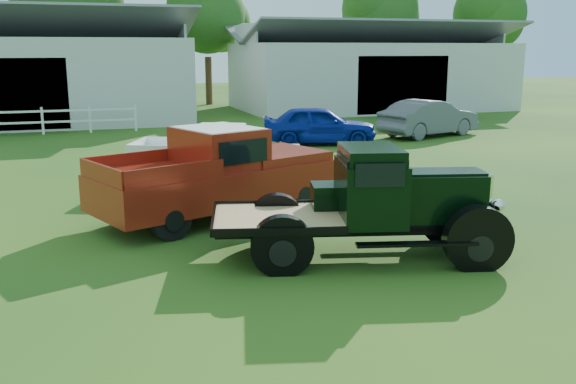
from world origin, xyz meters
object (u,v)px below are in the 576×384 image
object	(u,v)px
white_pickup	(215,158)
misc_car_grey	(429,118)
vintage_flatbed	(364,203)
misc_car_blue	(319,125)
red_pickup	(215,173)

from	to	relation	value
white_pickup	misc_car_grey	distance (m)	13.32
vintage_flatbed	misc_car_grey	bearing A→B (deg)	69.80
vintage_flatbed	misc_car_blue	size ratio (longest dim) A/B	1.14
red_pickup	misc_car_grey	distance (m)	15.64
red_pickup	misc_car_grey	bearing A→B (deg)	20.78
vintage_flatbed	white_pickup	distance (m)	6.68
white_pickup	misc_car_grey	bearing A→B (deg)	59.01
vintage_flatbed	misc_car_grey	size ratio (longest dim) A/B	1.08
misc_car_blue	misc_car_grey	distance (m)	5.40
white_pickup	misc_car_grey	size ratio (longest dim) A/B	0.97
misc_car_blue	white_pickup	bearing A→B (deg)	157.22
white_pickup	misc_car_blue	distance (m)	8.85
misc_car_grey	red_pickup	bearing A→B (deg)	114.17
white_pickup	misc_car_blue	size ratio (longest dim) A/B	1.02
misc_car_blue	misc_car_grey	xyz separation A→B (m)	(5.34, 0.75, 0.02)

